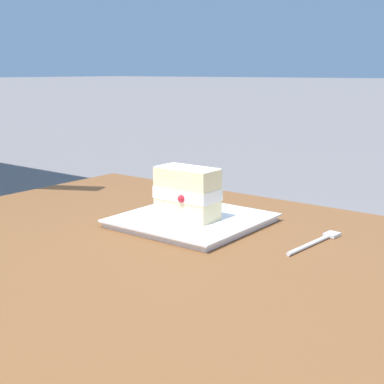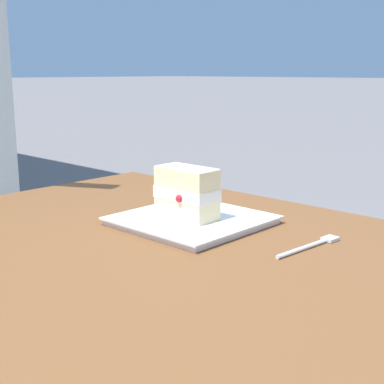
# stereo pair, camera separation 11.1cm
# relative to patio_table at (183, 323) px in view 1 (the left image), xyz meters

# --- Properties ---
(patio_table) EXTENTS (1.40, 1.08, 0.72)m
(patio_table) POSITION_rel_patio_table_xyz_m (0.00, 0.00, 0.00)
(patio_table) COLOR brown
(patio_table) RESTS_ON ground
(dessert_plate) EXTENTS (0.27, 0.27, 0.02)m
(dessert_plate) POSITION_rel_patio_table_xyz_m (0.16, -0.23, 0.09)
(dessert_plate) COLOR white
(dessert_plate) RESTS_ON patio_table
(cake_slice) EXTENTS (0.13, 0.08, 0.11)m
(cake_slice) POSITION_rel_patio_table_xyz_m (0.16, -0.22, 0.15)
(cake_slice) COLOR beige
(cake_slice) RESTS_ON dessert_plate
(dessert_fork) EXTENTS (0.03, 0.17, 0.01)m
(dessert_fork) POSITION_rel_patio_table_xyz_m (-0.10, -0.27, 0.09)
(dessert_fork) COLOR silver
(dessert_fork) RESTS_ON patio_table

